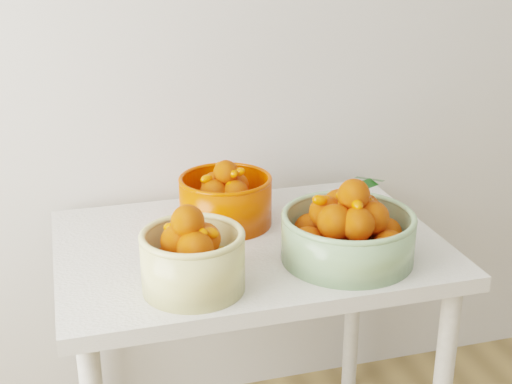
% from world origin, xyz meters
% --- Properties ---
extents(table, '(1.00, 0.70, 0.75)m').
position_xyz_m(table, '(-0.21, 1.60, 0.65)').
color(table, silver).
rests_on(table, ground).
extents(bowl_cream, '(0.27, 0.27, 0.20)m').
position_xyz_m(bowl_cream, '(-0.40, 1.39, 0.83)').
color(bowl_cream, '#D2C67E').
rests_on(bowl_cream, table).
extents(bowl_green, '(0.43, 0.43, 0.21)m').
position_xyz_m(bowl_green, '(-0.00, 1.43, 0.82)').
color(bowl_green, '#86AC79').
rests_on(bowl_green, table).
extents(bowl_orange, '(0.32, 0.32, 0.18)m').
position_xyz_m(bowl_orange, '(-0.24, 1.73, 0.82)').
color(bowl_orange, '#DE3300').
rests_on(bowl_orange, table).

